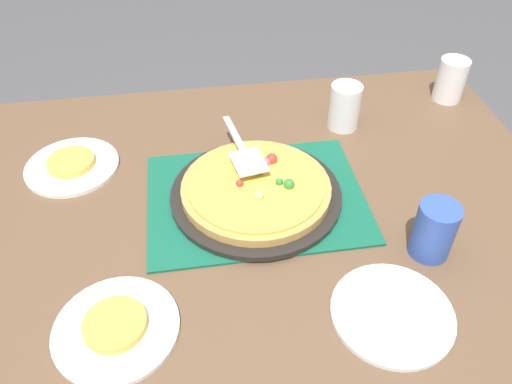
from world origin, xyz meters
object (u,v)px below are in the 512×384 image
Objects in this scene: plate_side at (392,313)px; cup_far at (434,230)px; plate_near_left at (116,329)px; pizza_server at (242,149)px; cup_near at (451,80)px; served_slice_right at (71,162)px; plate_far_right at (72,166)px; cup_corner at (345,107)px; served_slice_left at (115,324)px; pizza_pan at (256,194)px; pizza at (256,187)px.

cup_far is at bearing -132.73° from plate_side.
pizza_server is (-0.27, -0.39, 0.06)m from plate_near_left.
cup_near is at bearing -117.84° from cup_far.
cup_far is (-0.74, 0.38, 0.04)m from served_slice_right.
plate_far_right is 1.03m from cup_near.
cup_far and cup_corner have the same top height.
served_slice_right is at bearing 0.00° from plate_far_right.
served_slice_left is 1.00× the size of served_slice_right.
plate_far_right is 0.94× the size of pizza_server.
pizza_pan is 0.02m from pizza.
cup_far reaches higher than served_slice_left.
served_slice_left reaches higher than plate_near_left.
cup_near reaches higher than pizza_server.
plate_near_left is at bearing 35.19° from cup_near.
plate_side is 0.19m from cup_far.
cup_near is at bearing -150.97° from pizza.
plate_far_right is 0.83m from cup_far.
served_slice_left and served_slice_right have the same top height.
pizza is 0.39m from plate_side.
plate_far_right is 0.80m from plate_side.
pizza is 0.37m from cup_corner.
plate_near_left is 1.83× the size of cup_corner.
pizza is 0.69m from cup_near.
cup_far is (-0.74, 0.38, 0.06)m from plate_far_right.
cup_corner is at bearing 14.81° from cup_near.
cup_far is at bearing 137.86° from pizza_server.
plate_far_right is (0.13, -0.47, 0.00)m from plate_near_left.
served_slice_right is 0.47× the size of pizza_server.
plate_near_left is 0.49m from plate_side.
pizza_server is (0.02, -0.10, 0.03)m from pizza.
cup_corner is (-0.56, -0.54, 0.06)m from plate_near_left.
pizza_server is (0.33, -0.30, 0.01)m from cup_far.
cup_corner is at bearing -174.06° from plate_far_right.
plate_side is 1.83× the size of cup_corner.
plate_near_left is 1.83× the size of cup_near.
cup_far reaches higher than plate_far_right.
cup_far is at bearing 147.04° from pizza_pan.
plate_near_left is at bearing 105.18° from plate_far_right.
pizza_pan is at bearing 29.04° from cup_near.
cup_far reaches higher than plate_near_left.
pizza_pan is 3.45× the size of served_slice_right.
pizza_server is at bearing -79.63° from pizza.
cup_corner reaches higher than served_slice_right.
plate_far_right is 1.83× the size of cup_near.
served_slice_left is at bearing -5.16° from plate_side.
served_slice_left is at bearing 43.99° from cup_corner.
served_slice_left is at bearing 105.18° from plate_far_right.
cup_corner is (0.05, -0.45, 0.00)m from cup_far.
cup_near is (-0.60, -0.33, 0.05)m from pizza_pan.
plate_near_left is 2.00× the size of served_slice_right.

